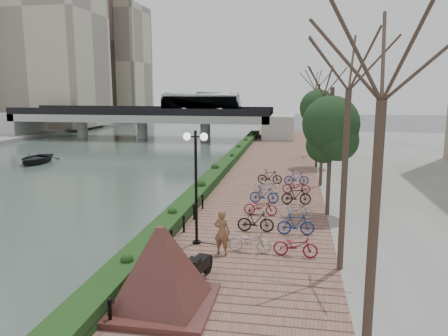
% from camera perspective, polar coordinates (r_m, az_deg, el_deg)
% --- Properties ---
extents(ground, '(220.00, 220.00, 0.00)m').
position_cam_1_polar(ground, '(16.34, -14.77, -15.11)').
color(ground, '#59595B').
rests_on(ground, ground).
extents(river_water, '(30.00, 130.00, 0.02)m').
position_cam_1_polar(river_water, '(44.44, -19.34, 0.79)').
color(river_water, '#3F4F46').
rests_on(river_water, ground).
extents(promenade, '(8.00, 75.00, 0.50)m').
position_cam_1_polar(promenade, '(31.69, 5.06, -1.88)').
color(promenade, brown).
rests_on(promenade, ground).
extents(hedge, '(1.10, 56.00, 0.60)m').
position_cam_1_polar(hedge, '(34.42, -0.25, 0.08)').
color(hedge, '#143815').
rests_on(hedge, promenade).
extents(chain_fence, '(0.10, 14.10, 0.70)m').
position_cam_1_polar(chain_fence, '(17.26, -7.83, -10.38)').
color(chain_fence, black).
rests_on(chain_fence, promenade).
extents(granite_monument, '(4.75, 4.75, 2.49)m').
position_cam_1_polar(granite_monument, '(13.28, -8.21, -12.66)').
color(granite_monument, '#451D1E').
rests_on(granite_monument, promenade).
extents(lamppost, '(1.02, 0.32, 4.77)m').
position_cam_1_polar(lamppost, '(17.82, -3.71, 0.68)').
color(lamppost, black).
rests_on(lamppost, promenade).
extents(motorcycle, '(0.90, 1.90, 1.14)m').
position_cam_1_polar(motorcycle, '(15.01, -3.25, -12.64)').
color(motorcycle, black).
rests_on(motorcycle, promenade).
extents(pedestrian, '(0.74, 0.57, 1.80)m').
position_cam_1_polar(pedestrian, '(17.22, -0.27, -8.37)').
color(pedestrian, brown).
rests_on(pedestrian, promenade).
extents(bicycle_parking, '(2.40, 14.69, 1.00)m').
position_cam_1_polar(bicycle_parking, '(23.55, 7.20, -4.40)').
color(bicycle_parking, '#A5A6A9').
rests_on(bicycle_parking, promenade).
extents(street_trees, '(3.20, 37.12, 6.80)m').
position_cam_1_polar(street_trees, '(26.33, 13.08, 2.99)').
color(street_trees, '#34261F').
rests_on(street_trees, promenade).
extents(bridge, '(36.00, 10.77, 6.50)m').
position_cam_1_polar(bridge, '(61.68, -9.13, 6.89)').
color(bridge, '#A7A7A2').
rests_on(bridge, ground).
extents(boat, '(3.65, 4.86, 0.96)m').
position_cam_1_polar(boat, '(44.47, -23.42, 1.16)').
color(boat, black).
rests_on(boat, river_water).
extents(far_buildings, '(35.00, 38.00, 38.00)m').
position_cam_1_polar(far_buildings, '(93.14, -22.45, 15.23)').
color(far_buildings, '#B4AD96').
rests_on(far_buildings, far_bank).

